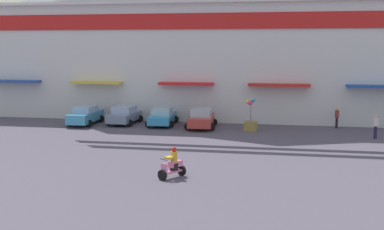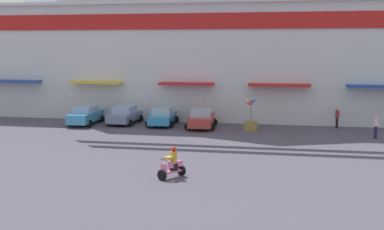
# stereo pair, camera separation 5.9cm
# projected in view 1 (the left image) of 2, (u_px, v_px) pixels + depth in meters

# --- Properties ---
(ground_plane) EXTENTS (128.00, 128.00, 0.00)m
(ground_plane) POSITION_uv_depth(u_px,v_px,m) (118.00, 173.00, 24.56)
(ground_plane) COLOR #534C58
(colonial_building) EXTENTS (38.60, 15.37, 20.69)m
(colonial_building) POSITION_uv_depth(u_px,v_px,m) (196.00, 18.00, 45.30)
(colonial_building) COLOR silver
(colonial_building) RESTS_ON ground
(parked_car_0) EXTENTS (2.31, 4.36, 1.51)m
(parked_car_0) POSITION_uv_depth(u_px,v_px,m) (85.00, 115.00, 39.76)
(parked_car_0) COLOR #4095BD
(parked_car_0) RESTS_ON ground
(parked_car_1) EXTENTS (2.51, 4.02, 1.49)m
(parked_car_1) POSITION_uv_depth(u_px,v_px,m) (124.00, 115.00, 40.02)
(parked_car_1) COLOR slate
(parked_car_1) RESTS_ON ground
(parked_car_2) EXTENTS (2.51, 4.25, 1.44)m
(parked_car_2) POSITION_uv_depth(u_px,v_px,m) (162.00, 116.00, 39.32)
(parked_car_2) COLOR #3391C4
(parked_car_2) RESTS_ON ground
(parked_car_3) EXTENTS (2.53, 4.03, 1.55)m
(parked_car_3) POSITION_uv_depth(u_px,v_px,m) (201.00, 118.00, 37.93)
(parked_car_3) COLOR #B1372D
(parked_car_3) RESTS_ON ground
(scooter_rider_4) EXTENTS (1.25, 1.46, 1.54)m
(scooter_rider_4) POSITION_uv_depth(u_px,v_px,m) (173.00, 165.00, 23.60)
(scooter_rider_4) COLOR black
(scooter_rider_4) RESTS_ON ground
(pedestrian_0) EXTENTS (0.36, 0.36, 1.67)m
(pedestrian_0) POSITION_uv_depth(u_px,v_px,m) (376.00, 125.00, 33.69)
(pedestrian_0) COLOR #251F40
(pedestrian_0) RESTS_ON ground
(pedestrian_1) EXTENTS (0.41, 0.41, 1.62)m
(pedestrian_1) POSITION_uv_depth(u_px,v_px,m) (337.00, 116.00, 37.95)
(pedestrian_1) COLOR black
(pedestrian_1) RESTS_ON ground
(balloon_vendor_cart) EXTENTS (1.03, 0.90, 2.54)m
(balloon_vendor_cart) POSITION_uv_depth(u_px,v_px,m) (251.00, 119.00, 36.63)
(balloon_vendor_cart) COLOR olive
(balloon_vendor_cart) RESTS_ON ground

